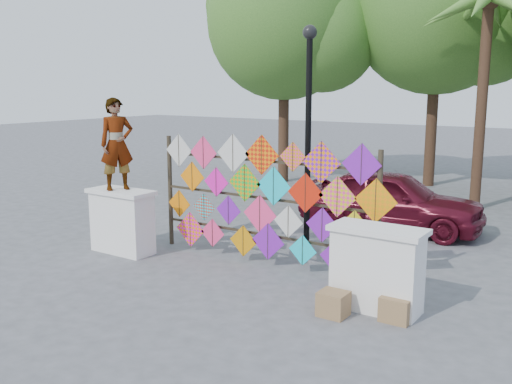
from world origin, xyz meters
TOP-DOWN VIEW (x-y plane):
  - ground at (0.00, 0.00)m, footprint 80.00×80.00m
  - parapet_left at (-2.70, -0.20)m, footprint 1.40×0.65m
  - parapet_right at (2.70, -0.20)m, footprint 1.40×0.65m
  - kite_rack at (0.15, 0.73)m, footprint 5.00×0.24m
  - tree_west at (-4.40, 9.03)m, footprint 5.85×5.20m
  - tree_mid at (0.11, 11.03)m, footprint 6.30×5.60m
  - palm_tree at (2.20, 8.00)m, footprint 3.62×3.62m
  - vendor_woman at (-2.75, -0.20)m, footprint 0.69×0.78m
  - sedan at (1.12, 4.54)m, footprint 4.31×2.07m
  - lamppost at (0.30, 2.00)m, footprint 0.28×0.28m
  - cardboard_box_near at (2.28, -0.76)m, footprint 0.41×0.36m
  - cardboard_box_far at (3.11, -0.41)m, footprint 0.43×0.39m

SIDE VIEW (x-z plane):
  - ground at x=0.00m, z-range 0.00..0.00m
  - cardboard_box_far at x=3.11m, z-range 0.00..0.36m
  - cardboard_box_near at x=2.28m, z-range 0.00..0.36m
  - parapet_left at x=-2.70m, z-range 0.01..1.29m
  - parapet_right at x=2.70m, z-range 0.01..1.29m
  - sedan at x=1.12m, z-range 0.00..1.42m
  - kite_rack at x=0.15m, z-range 0.02..2.46m
  - vendor_woman at x=-2.75m, z-range 1.28..3.09m
  - lamppost at x=0.30m, z-range 0.46..4.92m
  - palm_tree at x=2.20m, z-range 2.04..7.87m
  - tree_west at x=-4.40m, z-range 1.38..9.39m
  - tree_mid at x=0.11m, z-range 1.47..10.08m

